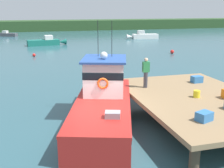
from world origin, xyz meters
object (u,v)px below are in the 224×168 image
at_px(moored_boat_near_channel, 143,36).
at_px(moored_boat_far_right, 46,42).
at_px(main_fishing_boat, 104,100).
at_px(deckhand_further_back, 146,72).
at_px(bait_bucket, 197,94).
at_px(crate_single_by_cleat, 197,79).
at_px(moored_boat_outer_mooring, 7,34).
at_px(mooring_buoy_outer, 34,55).
at_px(crate_stack_mid_dock, 204,116).
at_px(mooring_buoy_spare_mooring, 172,52).

bearing_deg(moored_boat_near_channel, moored_boat_far_right, -164.11).
bearing_deg(main_fishing_boat, deckhand_further_back, 21.30).
bearing_deg(main_fishing_boat, moored_boat_near_channel, 65.65).
bearing_deg(bait_bucket, deckhand_further_back, 126.79).
distance_m(crate_single_by_cleat, moored_boat_outer_mooring, 47.72).
height_order(moored_boat_far_right, mooring_buoy_outer, moored_boat_far_right).
bearing_deg(crate_stack_mid_dock, crate_single_by_cleat, 60.98).
xyz_separation_m(bait_bucket, mooring_buoy_outer, (-7.49, 21.89, -1.19)).
height_order(crate_stack_mid_dock, mooring_buoy_outer, crate_stack_mid_dock).
xyz_separation_m(main_fishing_boat, mooring_buoy_spare_mooring, (13.17, 18.41, -0.78)).
relative_size(bait_bucket, moored_boat_outer_mooring, 0.08).
bearing_deg(mooring_buoy_outer, moored_boat_outer_mooring, 100.57).
height_order(bait_bucket, moored_boat_near_channel, bait_bucket).
height_order(crate_single_by_cleat, moored_boat_outer_mooring, crate_single_by_cleat).
bearing_deg(bait_bucket, mooring_buoy_outer, 108.90).
height_order(crate_stack_mid_dock, bait_bucket, crate_stack_mid_dock).
xyz_separation_m(crate_single_by_cleat, bait_bucket, (-1.55, -2.51, -0.02)).
xyz_separation_m(crate_single_by_cleat, moored_boat_far_right, (-7.18, 29.44, -0.89)).
bearing_deg(crate_stack_mid_dock, moored_boat_near_channel, 71.65).
bearing_deg(crate_single_by_cleat, deckhand_further_back, -176.59).
xyz_separation_m(moored_boat_far_right, mooring_buoy_spare_mooring, (14.48, -12.23, -0.27)).
distance_m(crate_single_by_cleat, crate_stack_mid_dock, 5.96).
bearing_deg(deckhand_further_back, bait_bucket, -53.21).
relative_size(crate_stack_mid_dock, mooring_buoy_spare_mooring, 1.30).
relative_size(bait_bucket, deckhand_further_back, 0.21).
xyz_separation_m(main_fishing_boat, crate_stack_mid_dock, (2.98, -4.01, 0.37)).
bearing_deg(moored_boat_outer_mooring, crate_single_by_cleat, -73.01).
bearing_deg(mooring_buoy_outer, crate_single_by_cleat, -64.99).
bearing_deg(moored_boat_far_right, crate_stack_mid_dock, -82.94).
distance_m(mooring_buoy_spare_mooring, mooring_buoy_outer, 16.49).
distance_m(crate_single_by_cleat, mooring_buoy_spare_mooring, 18.72).
distance_m(crate_single_by_cleat, moored_boat_far_right, 30.31).
relative_size(bait_bucket, mooring_buoy_outer, 0.94).
relative_size(main_fishing_boat, crate_single_by_cleat, 16.47).
bearing_deg(moored_boat_far_right, mooring_buoy_spare_mooring, -40.20).
bearing_deg(moored_boat_outer_mooring, bait_bucket, -75.56).
xyz_separation_m(moored_boat_near_channel, moored_boat_far_right, (-17.42, -4.96, 0.00)).
height_order(crate_single_by_cleat, mooring_buoy_outer, crate_single_by_cleat).
bearing_deg(crate_stack_mid_dock, moored_boat_far_right, 97.06).
relative_size(moored_boat_near_channel, mooring_buoy_spare_mooring, 12.60).
distance_m(main_fishing_boat, bait_bucket, 4.52).
bearing_deg(moored_boat_near_channel, crate_stack_mid_dock, -108.35).
xyz_separation_m(moored_boat_outer_mooring, mooring_buoy_outer, (4.90, -26.24, -0.20)).
distance_m(moored_boat_near_channel, moored_boat_outer_mooring, 26.66).
bearing_deg(main_fishing_boat, crate_single_by_cleat, 11.60).
height_order(crate_single_by_cleat, crate_stack_mid_dock, crate_single_by_cleat).
xyz_separation_m(moored_boat_outer_mooring, moored_boat_far_right, (6.76, -16.19, 0.12)).
distance_m(crate_stack_mid_dock, moored_boat_near_channel, 41.74).
distance_m(main_fishing_boat, mooring_buoy_spare_mooring, 22.65).
distance_m(main_fishing_boat, crate_stack_mid_dock, 5.00).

